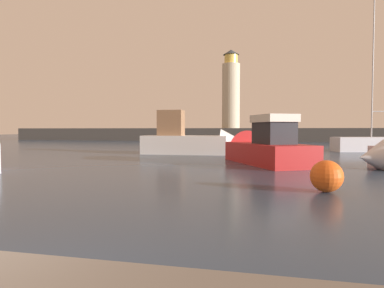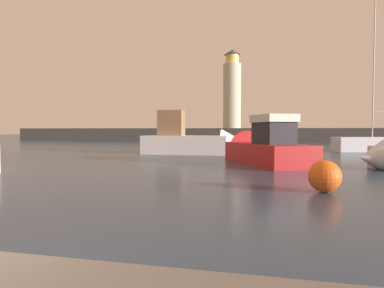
{
  "view_description": "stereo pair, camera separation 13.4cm",
  "coord_description": "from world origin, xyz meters",
  "px_view_note": "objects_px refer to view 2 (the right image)",
  "views": [
    {
      "loc": [
        3.29,
        -2.79,
        2.07
      ],
      "look_at": [
        -1.93,
        21.09,
        1.03
      ],
      "focal_mm": 31.18,
      "sensor_mm": 36.0,
      "label": 1
    },
    {
      "loc": [
        3.42,
        -2.76,
        2.07
      ],
      "look_at": [
        -1.93,
        21.09,
        1.03
      ],
      "focal_mm": 31.18,
      "sensor_mm": 36.0,
      "label": 2
    }
  ],
  "objects_px": {
    "motorboat_1": "(257,148)",
    "motorboat_2": "(198,142)",
    "lighthouse": "(232,91)",
    "mooring_buoy": "(325,176)",
    "sailboat_moored": "(381,144)"
  },
  "relations": [
    {
      "from": "motorboat_1",
      "to": "motorboat_2",
      "type": "bearing_deg",
      "value": 131.95
    },
    {
      "from": "motorboat_2",
      "to": "lighthouse",
      "type": "bearing_deg",
      "value": 90.85
    },
    {
      "from": "motorboat_1",
      "to": "mooring_buoy",
      "type": "bearing_deg",
      "value": -76.41
    },
    {
      "from": "motorboat_1",
      "to": "mooring_buoy",
      "type": "relative_size",
      "value": 8.66
    },
    {
      "from": "lighthouse",
      "to": "motorboat_1",
      "type": "bearing_deg",
      "value": -81.84
    },
    {
      "from": "lighthouse",
      "to": "motorboat_1",
      "type": "xyz_separation_m",
      "value": [
        5.59,
        -39.02,
        -8.23
      ]
    },
    {
      "from": "motorboat_1",
      "to": "sailboat_moored",
      "type": "relative_size",
      "value": 0.62
    },
    {
      "from": "lighthouse",
      "to": "sailboat_moored",
      "type": "xyz_separation_m",
      "value": [
        16.86,
        -26.24,
        -8.34
      ]
    },
    {
      "from": "lighthouse",
      "to": "mooring_buoy",
      "type": "bearing_deg",
      "value": -80.69
    },
    {
      "from": "sailboat_moored",
      "to": "mooring_buoy",
      "type": "xyz_separation_m",
      "value": [
        -8.76,
        -23.16,
        -0.22
      ]
    },
    {
      "from": "lighthouse",
      "to": "mooring_buoy",
      "type": "distance_m",
      "value": 50.78
    },
    {
      "from": "motorboat_2",
      "to": "sailboat_moored",
      "type": "bearing_deg",
      "value": 23.49
    },
    {
      "from": "motorboat_1",
      "to": "motorboat_2",
      "type": "relative_size",
      "value": 1.01
    },
    {
      "from": "mooring_buoy",
      "to": "lighthouse",
      "type": "bearing_deg",
      "value": 99.31
    },
    {
      "from": "motorboat_1",
      "to": "motorboat_2",
      "type": "distance_m",
      "value": 7.63
    }
  ]
}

